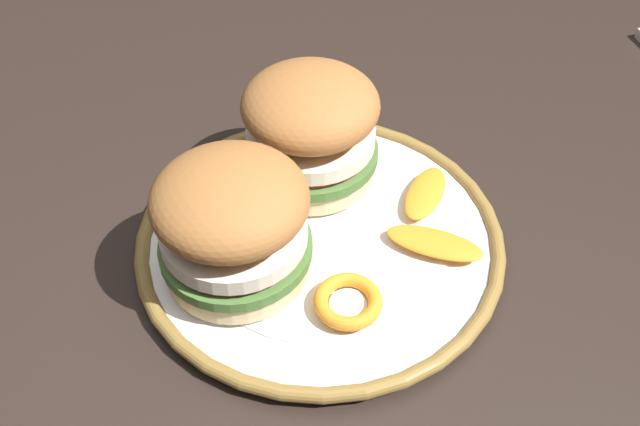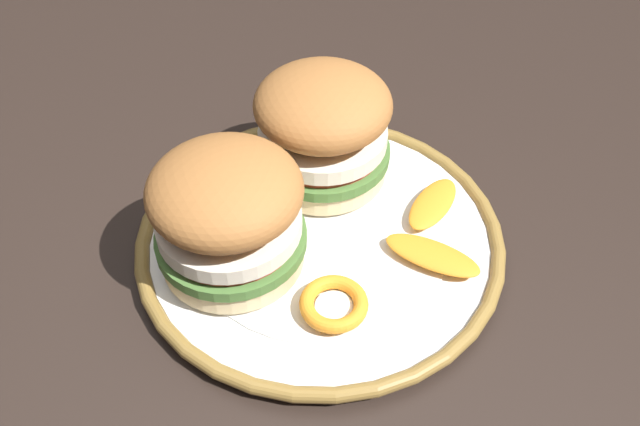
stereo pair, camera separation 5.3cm
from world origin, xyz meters
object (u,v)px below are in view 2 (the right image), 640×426
object	(u,v)px
dining_table	(308,283)
dinner_plate	(320,238)
sandwich_half_right	(323,127)
sandwich_half_left	(228,213)

from	to	relation	value
dining_table	dinner_plate	distance (m)	0.10
dining_table	dinner_plate	bearing A→B (deg)	-61.37
dining_table	dinner_plate	size ratio (longest dim) A/B	4.74
dinner_plate	dining_table	bearing A→B (deg)	118.63
dinner_plate	sandwich_half_right	size ratio (longest dim) A/B	1.91
dinner_plate	sandwich_half_right	world-z (taller)	sandwich_half_right
dining_table	sandwich_half_left	xyz separation A→B (m)	(-0.05, -0.06, 0.16)
dinner_plate	sandwich_half_right	bearing A→B (deg)	95.37
dinner_plate	sandwich_half_left	xyz separation A→B (m)	(-0.06, -0.04, 0.06)
sandwich_half_left	dining_table	bearing A→B (deg)	51.90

